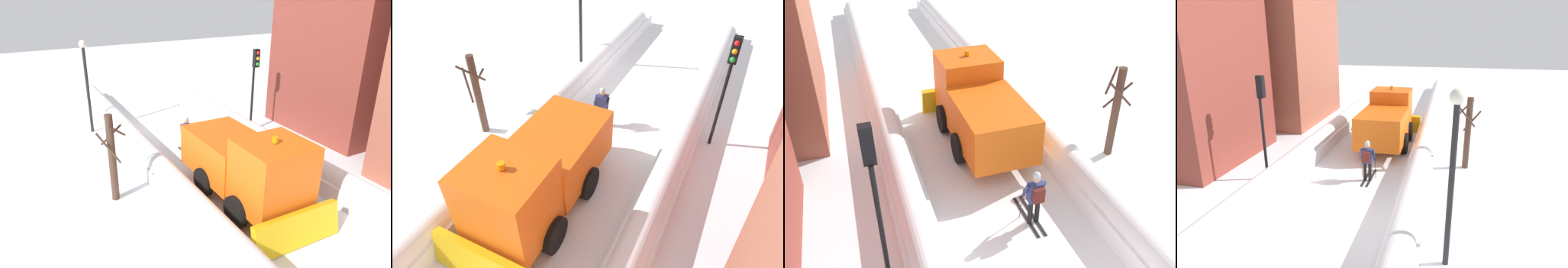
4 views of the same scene
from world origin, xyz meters
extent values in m
plane|color=white|center=(0.00, 10.00, 0.00)|extent=(80.00, 80.00, 0.00)
cube|color=white|center=(-2.73, 10.00, 0.34)|extent=(1.10, 36.00, 0.67)
cylinder|color=white|center=(-2.73, 10.00, 0.67)|extent=(0.90, 34.20, 0.90)
cube|color=white|center=(2.73, 10.00, 0.32)|extent=(1.10, 36.00, 0.64)
cylinder|color=white|center=(2.73, 10.00, 0.64)|extent=(0.90, 34.20, 0.90)
cube|color=#9E5642|center=(-9.00, 12.73, 6.17)|extent=(8.20, 7.57, 12.35)
cube|color=orange|center=(0.57, 6.96, 1.40)|extent=(2.30, 3.40, 1.60)
cube|color=orange|center=(0.57, 9.66, 1.75)|extent=(2.20, 2.00, 2.30)
cube|color=black|center=(0.57, 10.62, 2.26)|extent=(1.85, 0.06, 1.01)
cube|color=gold|center=(0.57, 11.01, 0.55)|extent=(3.20, 0.46, 1.13)
cylinder|color=orange|center=(0.57, 9.66, 3.02)|extent=(0.20, 0.20, 0.18)
cylinder|color=black|center=(-0.58, 9.36, 0.55)|extent=(0.25, 1.10, 1.10)
cylinder|color=black|center=(1.72, 9.36, 0.55)|extent=(0.25, 1.10, 1.10)
cylinder|color=black|center=(-0.58, 7.16, 0.55)|extent=(0.25, 1.10, 1.10)
cylinder|color=black|center=(1.72, 7.16, 0.55)|extent=(0.25, 1.10, 1.10)
cylinder|color=black|center=(0.49, 3.48, 0.41)|extent=(0.14, 0.14, 0.82)
cylinder|color=black|center=(0.71, 3.48, 0.41)|extent=(0.14, 0.14, 0.82)
cube|color=navy|center=(0.60, 3.48, 1.13)|extent=(0.42, 0.26, 0.62)
cube|color=#591E19|center=(0.60, 3.27, 1.16)|extent=(0.32, 0.16, 0.44)
sphere|color=tan|center=(0.60, 3.48, 1.60)|extent=(0.24, 0.24, 0.24)
sphere|color=silver|center=(0.60, 3.48, 1.70)|extent=(0.22, 0.22, 0.22)
cylinder|color=navy|center=(0.34, 3.58, 1.16)|extent=(0.09, 0.33, 0.56)
cylinder|color=navy|center=(0.86, 3.58, 1.16)|extent=(0.09, 0.33, 0.56)
cube|color=black|center=(0.49, 3.73, 0.01)|extent=(0.09, 1.80, 0.03)
cube|color=black|center=(0.71, 3.73, 0.01)|extent=(0.09, 1.80, 0.03)
cylinder|color=#262628|center=(0.30, 3.70, 0.60)|extent=(0.02, 0.19, 1.19)
cylinder|color=#262628|center=(0.90, 3.70, 0.60)|extent=(0.02, 0.19, 1.19)
cylinder|color=black|center=(-3.68, 2.70, 1.77)|extent=(0.12, 0.12, 3.55)
cube|color=black|center=(-3.68, 2.84, 4.00)|extent=(0.28, 0.24, 0.90)
sphere|color=red|center=(-3.68, 2.97, 4.28)|extent=(0.18, 0.18, 0.18)
sphere|color=gold|center=(-3.68, 2.97, 4.00)|extent=(0.18, 0.18, 0.18)
sphere|color=green|center=(-3.68, 2.97, 3.72)|extent=(0.18, 0.18, 0.18)
cylinder|color=black|center=(3.97, -1.26, 2.26)|extent=(0.16, 0.16, 4.51)
sphere|color=silver|center=(3.97, -1.26, 4.69)|extent=(0.40, 0.40, 0.40)
cylinder|color=#493327|center=(4.74, 5.89, 1.67)|extent=(0.28, 0.28, 3.34)
cylinder|color=#493327|center=(4.64, 5.64, 2.49)|extent=(0.75, 0.38, 0.82)
cylinder|color=#493327|center=(4.57, 6.16, 2.81)|extent=(0.79, 0.62, 0.74)
cylinder|color=#493327|center=(4.90, 6.13, 2.21)|extent=(0.73, 0.54, 1.13)
camera|label=1|loc=(7.50, 17.59, 7.47)|focal=33.32mm
camera|label=2|loc=(-3.98, 14.20, 8.89)|focal=32.11mm
camera|label=3|loc=(-3.81, -4.63, 8.61)|focal=38.43mm
camera|label=4|loc=(3.74, -9.33, 6.21)|focal=30.85mm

